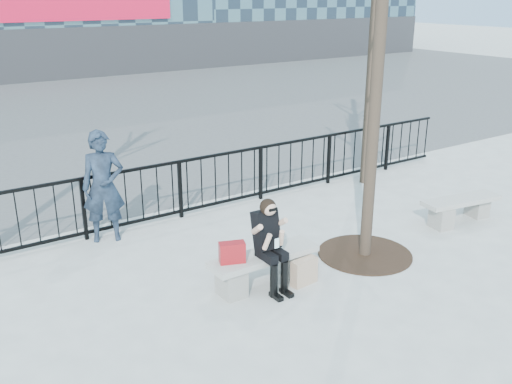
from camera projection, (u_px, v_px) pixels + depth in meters
ground at (264, 284)px, 8.22m from camera, size 120.00×120.00×0.00m
street_surface at (20, 112)px, 19.94m from camera, size 60.00×23.00×0.01m
railing at (170, 191)px, 10.38m from camera, size 14.00×0.06×1.10m
tree_grate at (365, 254)px, 9.14m from camera, size 1.50×1.50×0.02m
bench_main at (264, 265)px, 8.12m from camera, size 1.65×0.46×0.49m
bench_second at (460, 207)px, 10.37m from camera, size 1.55×0.43×0.46m
seated_woman at (271, 246)px, 7.88m from camera, size 0.50×0.64×1.34m
handbag at (232, 252)px, 7.75m from camera, size 0.39×0.28×0.29m
shopping_bag at (304, 272)px, 8.17m from camera, size 0.42×0.19×0.39m
standing_man at (103, 187)px, 9.41m from camera, size 0.80×0.66×1.89m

